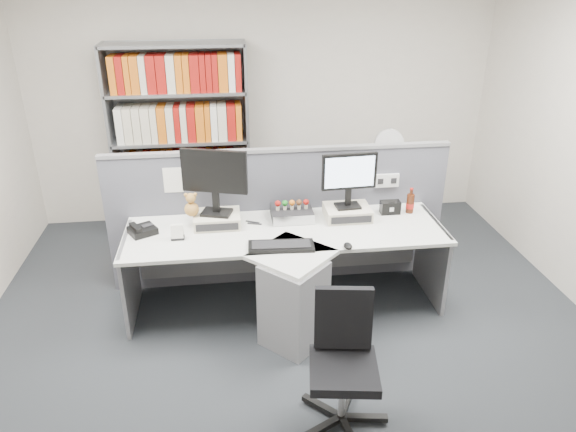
{
  "coord_description": "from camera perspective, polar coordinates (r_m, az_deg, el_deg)",
  "views": [
    {
      "loc": [
        -0.47,
        -3.06,
        2.67
      ],
      "look_at": [
        0.0,
        0.65,
        0.92
      ],
      "focal_mm": 33.44,
      "sensor_mm": 36.0,
      "label": 1
    }
  ],
  "objects": [
    {
      "name": "ground",
      "position": [
        4.09,
        1.18,
        -15.71
      ],
      "size": [
        5.5,
        5.5,
        0.0
      ],
      "primitive_type": "plane",
      "color": "#2F3337",
      "rests_on": "ground"
    },
    {
      "name": "room_shell",
      "position": [
        3.22,
        1.47,
        9.24
      ],
      "size": [
        5.04,
        5.54,
        2.72
      ],
      "color": "beige",
      "rests_on": "ground"
    },
    {
      "name": "partition",
      "position": [
        4.78,
        -0.84,
        0.07
      ],
      "size": [
        3.0,
        0.08,
        1.27
      ],
      "color": "#585964",
      "rests_on": "ground"
    },
    {
      "name": "desk",
      "position": [
        4.3,
        0.09,
        -5.92
      ],
      "size": [
        2.6,
        1.2,
        0.72
      ],
      "color": "silver",
      "rests_on": "ground"
    },
    {
      "name": "monitor_riser_left",
      "position": [
        4.46,
        -7.55,
        -0.36
      ],
      "size": [
        0.38,
        0.31,
        0.1
      ],
      "color": "beige",
      "rests_on": "desk"
    },
    {
      "name": "monitor_riser_right",
      "position": [
        4.58,
        6.34,
        0.38
      ],
      "size": [
        0.38,
        0.31,
        0.1
      ],
      "color": "beige",
      "rests_on": "desk"
    },
    {
      "name": "monitor_left",
      "position": [
        4.32,
        -7.82,
        4.17
      ],
      "size": [
        0.52,
        0.23,
        0.55
      ],
      "color": "black",
      "rests_on": "monitor_riser_left"
    },
    {
      "name": "monitor_right",
      "position": [
        4.45,
        6.53,
        4.27
      ],
      "size": [
        0.46,
        0.16,
        0.47
      ],
      "color": "black",
      "rests_on": "monitor_riser_right"
    },
    {
      "name": "desktop_pc",
      "position": [
        4.54,
        0.39,
        0.28
      ],
      "size": [
        0.34,
        0.31,
        0.09
      ],
      "color": "black",
      "rests_on": "desk"
    },
    {
      "name": "figurines",
      "position": [
        4.49,
        0.42,
        1.32
      ],
      "size": [
        0.29,
        0.05,
        0.09
      ],
      "color": "beige",
      "rests_on": "desktop_pc"
    },
    {
      "name": "keyboard",
      "position": [
        4.08,
        -0.74,
        -3.21
      ],
      "size": [
        0.51,
        0.22,
        0.03
      ],
      "color": "black",
      "rests_on": "desk"
    },
    {
      "name": "mouse",
      "position": [
        4.1,
        6.39,
        -3.19
      ],
      "size": [
        0.06,
        0.1,
        0.04
      ],
      "primitive_type": "ellipsoid",
      "color": "black",
      "rests_on": "desk"
    },
    {
      "name": "desk_phone",
      "position": [
        4.44,
        -15.27,
        -1.45
      ],
      "size": [
        0.26,
        0.25,
        0.09
      ],
      "color": "black",
      "rests_on": "desk"
    },
    {
      "name": "desk_calendar",
      "position": [
        4.28,
        -11.69,
        -1.78
      ],
      "size": [
        0.1,
        0.08,
        0.13
      ],
      "color": "black",
      "rests_on": "desk"
    },
    {
      "name": "plush_toy",
      "position": [
        4.4,
        -10.24,
        1.04
      ],
      "size": [
        0.12,
        0.12,
        0.2
      ],
      "color": "#B27F3B",
      "rests_on": "monitor_riser_left"
    },
    {
      "name": "speaker",
      "position": [
        4.72,
        10.8,
        0.92
      ],
      "size": [
        0.17,
        0.09,
        0.11
      ],
      "primitive_type": "cube",
      "color": "black",
      "rests_on": "desk"
    },
    {
      "name": "cola_bottle",
      "position": [
        4.76,
        12.86,
        1.31
      ],
      "size": [
        0.07,
        0.07,
        0.23
      ],
      "color": "#3F190A",
      "rests_on": "desk"
    },
    {
      "name": "shelving_unit",
      "position": [
        5.78,
        -11.25,
        7.52
      ],
      "size": [
        1.41,
        0.4,
        2.0
      ],
      "color": "gray",
      "rests_on": "ground"
    },
    {
      "name": "filing_cabinet",
      "position": [
        5.81,
        10.14,
        1.1
      ],
      "size": [
        0.45,
        0.61,
        0.7
      ],
      "color": "gray",
      "rests_on": "ground"
    },
    {
      "name": "desk_fan",
      "position": [
        5.58,
        10.65,
        7.27
      ],
      "size": [
        0.29,
        0.17,
        0.49
      ],
      "color": "white",
      "rests_on": "filing_cabinet"
    },
    {
      "name": "office_chair",
      "position": [
        3.45,
        5.89,
        -14.72
      ],
      "size": [
        0.57,
        0.57,
        0.87
      ],
      "color": "silver",
      "rests_on": "ground"
    }
  ]
}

